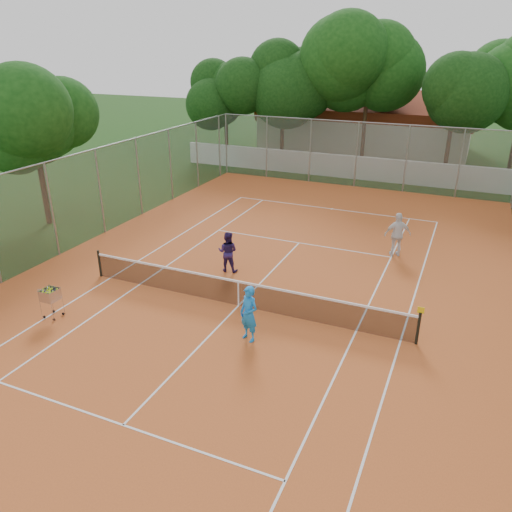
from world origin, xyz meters
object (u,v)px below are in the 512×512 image
at_px(player_far_left, 228,252).
at_px(ball_hopper, 51,302).
at_px(tennis_net, 238,293).
at_px(player_near, 249,314).
at_px(clubhouse, 366,123).
at_px(player_far_right, 398,235).

xyz_separation_m(player_far_left, ball_hopper, (-3.67, -5.58, -0.26)).
xyz_separation_m(tennis_net, player_near, (1.20, -1.79, 0.40)).
xyz_separation_m(tennis_net, clubhouse, (-2.00, 29.00, 1.69)).
bearing_deg(player_near, ball_hopper, -147.15).
height_order(tennis_net, player_far_right, player_far_right).
relative_size(clubhouse, player_far_left, 10.03).
xyz_separation_m(player_near, player_far_right, (3.03, 8.48, 0.06)).
height_order(player_near, player_far_right, player_far_right).
height_order(player_far_left, ball_hopper, player_far_left).
bearing_deg(player_far_left, tennis_net, 115.09).
distance_m(clubhouse, player_near, 30.98).
relative_size(tennis_net, player_near, 6.67).
distance_m(player_far_left, ball_hopper, 6.69).
height_order(player_far_right, ball_hopper, player_far_right).
bearing_deg(player_near, player_far_right, 91.35).
bearing_deg(ball_hopper, player_far_left, 53.30).
bearing_deg(player_far_left, ball_hopper, 48.15).
distance_m(tennis_net, ball_hopper, 6.15).
xyz_separation_m(clubhouse, ball_hopper, (-3.29, -32.15, -1.62)).
height_order(clubhouse, player_near, clubhouse).
distance_m(tennis_net, player_near, 2.19).
distance_m(tennis_net, player_far_right, 7.93).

